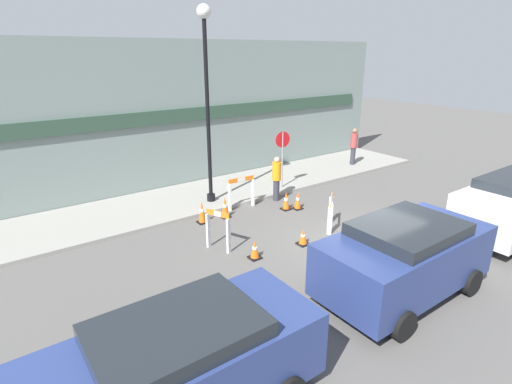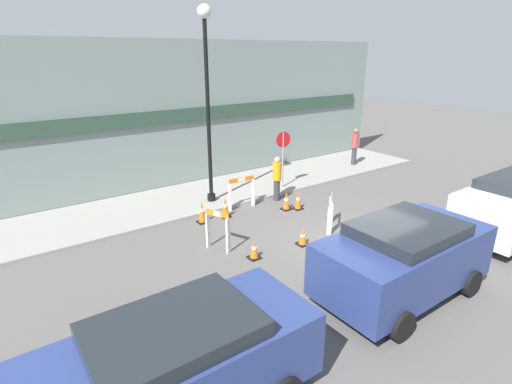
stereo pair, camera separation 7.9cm
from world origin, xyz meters
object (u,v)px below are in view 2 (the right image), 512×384
Objects in this scene: streetlamp_post at (207,83)px; parked_car_1 at (404,255)px; stop_sign at (283,150)px; parked_car_0 at (176,364)px; person_pedestrian at (355,145)px; person_worker at (277,177)px.

parked_car_1 is (0.60, -7.27, -3.14)m from streetlamp_post.
streetlamp_post is 1.58× the size of parked_car_1.
streetlamp_post is at bearing 3.42° from stop_sign.
streetlamp_post reaches higher than parked_car_0.
person_pedestrian reaches higher than parked_car_0.
person_worker is 0.39× the size of parked_car_0.
stop_sign is at bearing 177.39° from person_worker.
stop_sign is 10.35m from parked_car_0.
person_pedestrian is at bearing -163.40° from stop_sign.
parked_car_0 is (-4.68, -7.27, -3.19)m from streetlamp_post.
person_worker is (2.06, -1.08, -3.23)m from streetlamp_post.
stop_sign is at bearing 71.31° from parked_car_1.
parked_car_0 is (-7.63, -6.96, -0.65)m from stop_sign.
parked_car_1 is at bearing 66.86° from person_pedestrian.
person_pedestrian is 10.37m from parked_car_1.
streetlamp_post is at bearing -71.03° from person_worker.
parked_car_1 reaches higher than person_worker.
parked_car_0 is (-6.74, -6.19, 0.05)m from person_worker.
person_worker is 5.79m from person_pedestrian.
person_pedestrian is 0.42× the size of parked_car_1.
person_worker is (-0.89, -0.77, -0.69)m from stop_sign.
stop_sign reaches higher than parked_car_0.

